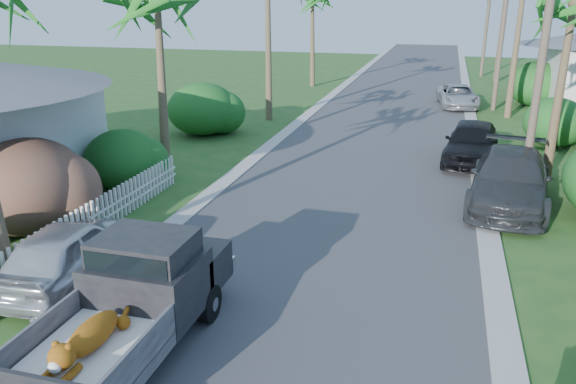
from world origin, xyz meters
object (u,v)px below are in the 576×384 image
(parked_car_rf, at_px, (472,142))
(utility_pole_b, at_px, (543,50))
(parked_car_rd, at_px, (458,96))
(parked_car_rm, at_px, (510,180))
(utility_pole_d, at_px, (487,18))
(pickup_truck, at_px, (140,295))
(parked_car_ln, at_px, (70,251))
(utility_pole_c, at_px, (503,27))
(palm_r_b, at_px, (574,3))

(parked_car_rf, distance_m, utility_pole_b, 5.31)
(parked_car_rf, distance_m, parked_car_rd, 12.09)
(parked_car_rm, xyz_separation_m, parked_car_rd, (-1.40, 16.72, -0.18))
(parked_car_rf, height_order, utility_pole_d, utility_pole_d)
(parked_car_rf, bearing_deg, utility_pole_d, 93.00)
(pickup_truck, bearing_deg, parked_car_ln, 147.63)
(parked_car_rm, height_order, utility_pole_b, utility_pole_b)
(utility_pole_b, distance_m, utility_pole_d, 30.00)
(parked_car_rm, relative_size, parked_car_ln, 1.33)
(parked_car_ln, bearing_deg, parked_car_rm, -146.04)
(parked_car_rf, height_order, parked_car_ln, parked_car_rf)
(parked_car_rf, xyz_separation_m, utility_pole_b, (1.60, -3.35, 3.80))
(utility_pole_b, bearing_deg, pickup_truck, -125.37)
(parked_car_ln, xyz_separation_m, utility_pole_c, (10.60, 24.21, 3.88))
(pickup_truck, distance_m, palm_r_b, 16.45)
(parked_car_rm, bearing_deg, utility_pole_c, 94.92)
(parked_car_ln, bearing_deg, palm_r_b, -140.42)
(palm_r_b, height_order, utility_pole_b, utility_pole_b)
(utility_pole_b, distance_m, utility_pole_c, 15.00)
(parked_car_ln, bearing_deg, utility_pole_b, -143.46)
(parked_car_rf, bearing_deg, utility_pole_c, 88.62)
(pickup_truck, xyz_separation_m, parked_car_ln, (-2.80, 1.77, -0.29))
(parked_car_rm, relative_size, utility_pole_c, 0.62)
(parked_car_rd, relative_size, utility_pole_c, 0.51)
(parked_car_rf, bearing_deg, parked_car_rd, 98.34)
(parked_car_rf, bearing_deg, utility_pole_b, -58.12)
(parked_car_rm, bearing_deg, palm_r_b, 71.06)
(parked_car_rm, xyz_separation_m, palm_r_b, (1.60, 3.28, 5.14))
(palm_r_b, distance_m, utility_pole_b, 2.61)
(pickup_truck, relative_size, utility_pole_c, 0.57)
(parked_car_rm, distance_m, parked_car_ln, 12.76)
(parked_car_rd, relative_size, utility_pole_d, 0.51)
(pickup_truck, xyz_separation_m, utility_pole_d, (7.80, 40.99, 3.59))
(utility_pole_b, relative_size, utility_pole_c, 1.00)
(parked_car_rf, xyz_separation_m, palm_r_b, (2.60, -1.35, 5.15))
(parked_car_rm, xyz_separation_m, parked_car_ln, (-10.00, -7.93, -0.10))
(parked_car_rm, xyz_separation_m, parked_car_rf, (-1.00, 4.64, -0.01))
(utility_pole_c, height_order, utility_pole_d, same)
(pickup_truck, relative_size, parked_car_rm, 0.91)
(parked_car_ln, height_order, utility_pole_d, utility_pole_d)
(parked_car_ln, xyz_separation_m, palm_r_b, (11.60, 11.21, 5.23))
(utility_pole_c, bearing_deg, parked_car_rd, 167.85)
(palm_r_b, xyz_separation_m, utility_pole_d, (-1.00, 28.00, -1.35))
(parked_car_rm, distance_m, parked_car_rf, 4.74)
(parked_car_rm, xyz_separation_m, utility_pole_d, (0.60, 31.28, 3.79))
(parked_car_rm, xyz_separation_m, utility_pole_b, (0.60, 1.28, 3.79))
(parked_car_rd, height_order, utility_pole_d, utility_pole_d)
(parked_car_rd, xyz_separation_m, utility_pole_d, (2.00, 14.57, 3.97))
(parked_car_rf, relative_size, utility_pole_b, 0.52)
(pickup_truck, relative_size, palm_r_b, 0.71)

